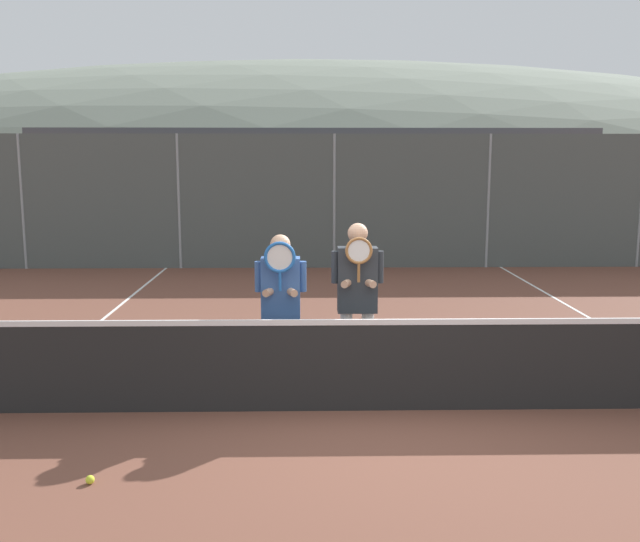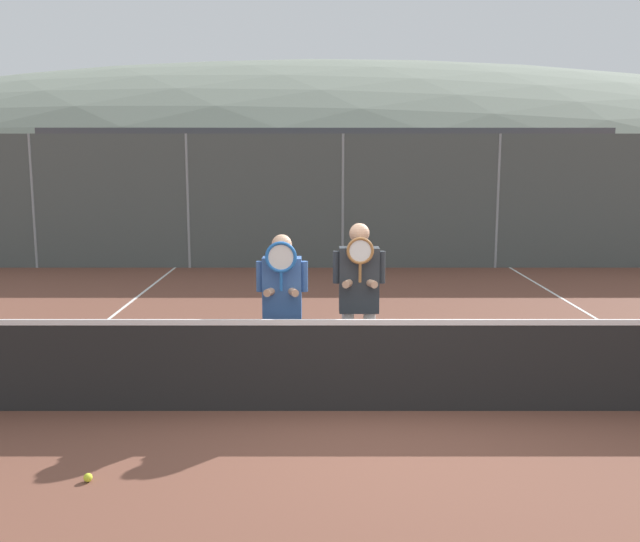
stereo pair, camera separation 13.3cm
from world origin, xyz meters
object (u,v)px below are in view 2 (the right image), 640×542
object	(u,v)px
player_leftmost	(280,301)
player_center_left	(357,294)
car_far_left	(123,219)
car_left_of_center	(321,216)
car_center	(531,216)
tennis_ball_on_court	(86,478)

from	to	relation	value
player_leftmost	player_center_left	world-z (taller)	player_center_left
player_leftmost	car_far_left	distance (m)	12.12
player_leftmost	car_far_left	bearing A→B (deg)	112.61
car_left_of_center	car_center	distance (m)	5.49
car_left_of_center	tennis_ball_on_court	size ratio (longest dim) A/B	69.22
player_leftmost	player_center_left	bearing A→B (deg)	7.27
car_far_left	car_left_of_center	distance (m)	5.15
player_center_left	tennis_ball_on_court	size ratio (longest dim) A/B	26.55
player_center_left	player_leftmost	bearing A→B (deg)	-172.73
car_far_left	car_left_of_center	size ratio (longest dim) A/B	0.86
player_center_left	car_far_left	distance (m)	12.36
player_center_left	car_left_of_center	bearing A→B (deg)	91.61
tennis_ball_on_court	car_center	bearing A→B (deg)	61.24
player_center_left	car_center	world-z (taller)	car_center
player_center_left	car_left_of_center	xyz separation A→B (m)	(-0.32, 11.37, -0.14)
player_center_left	car_left_of_center	world-z (taller)	car_left_of_center
player_leftmost	car_far_left	xyz separation A→B (m)	(-4.66, 11.19, -0.14)
player_center_left	car_center	distance (m)	12.41
car_far_left	tennis_ball_on_court	xyz separation A→B (m)	(3.26, -13.25, -0.83)
player_center_left	car_far_left	world-z (taller)	player_center_left
player_center_left	tennis_ball_on_court	xyz separation A→B (m)	(-2.21, -2.16, -1.03)
car_left_of_center	tennis_ball_on_court	bearing A→B (deg)	-97.93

